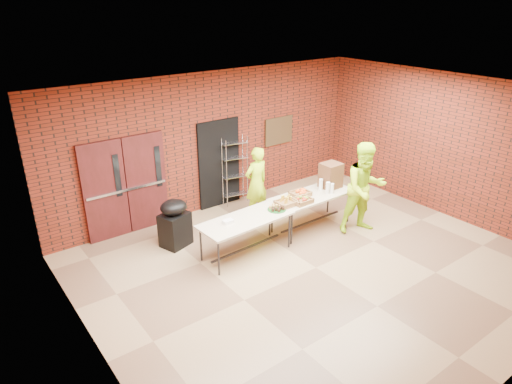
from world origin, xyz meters
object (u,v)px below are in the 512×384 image
at_px(table_left, 246,222).
at_px(volunteer_man, 365,188).
at_px(table_right, 312,197).
at_px(covered_grill, 175,223).
at_px(volunteer_woman, 256,183).
at_px(wire_rack, 235,171).
at_px(coffee_dispenser, 331,175).

distance_m(table_left, volunteer_man, 2.67).
bearing_deg(table_right, covered_grill, 158.79).
bearing_deg(covered_grill, volunteer_woman, -16.52).
relative_size(wire_rack, volunteer_man, 0.85).
bearing_deg(wire_rack, coffee_dispenser, -47.58).
distance_m(covered_grill, volunteer_woman, 2.11).
distance_m(table_right, volunteer_woman, 1.31).
bearing_deg(table_left, volunteer_man, -17.72).
distance_m(coffee_dispenser, covered_grill, 3.54).
bearing_deg(wire_rack, table_right, -62.52).
xyz_separation_m(table_left, volunteer_man, (2.57, -0.69, 0.28)).
xyz_separation_m(table_left, covered_grill, (-0.94, 1.14, -0.21)).
distance_m(wire_rack, table_left, 2.44).
bearing_deg(wire_rack, covered_grill, -144.31).
distance_m(table_left, table_right, 1.80).
bearing_deg(table_right, volunteer_man, -44.72).
xyz_separation_m(table_right, covered_grill, (-2.74, 1.07, -0.21)).
height_order(coffee_dispenser, volunteer_man, volunteer_man).
bearing_deg(table_left, volunteer_woman, 43.57).
bearing_deg(covered_grill, table_left, -68.50).
xyz_separation_m(covered_grill, volunteer_woman, (2.09, 0.05, 0.33)).
relative_size(wire_rack, table_right, 0.88).
distance_m(covered_grill, volunteer_man, 3.99).
bearing_deg(volunteer_man, covered_grill, 171.60).
xyz_separation_m(wire_rack, coffee_dispenser, (1.20, -1.98, 0.22)).
relative_size(table_left, table_right, 1.01).
xyz_separation_m(table_left, coffee_dispenser, (2.40, 0.14, 0.35)).
height_order(table_left, volunteer_man, volunteer_man).
relative_size(volunteer_woman, volunteer_man, 0.85).
xyz_separation_m(table_right, volunteer_man, (0.77, -0.76, 0.28)).
relative_size(table_left, covered_grill, 1.91).
xyz_separation_m(wire_rack, table_right, (0.60, -2.05, -0.12)).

